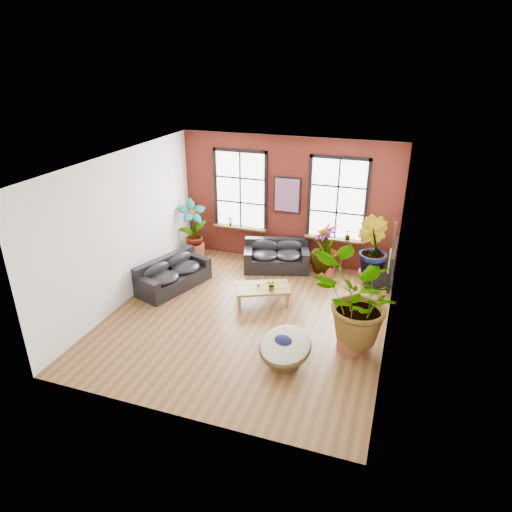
% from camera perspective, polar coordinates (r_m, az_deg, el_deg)
% --- Properties ---
extents(room, '(6.04, 6.54, 3.54)m').
position_cam_1_polar(room, '(9.70, -0.87, 1.64)').
color(room, brown).
rests_on(room, ground).
extents(sofa_back, '(1.91, 1.32, 0.80)m').
position_cam_1_polar(sofa_back, '(12.45, 2.58, -0.04)').
color(sofa_back, black).
rests_on(sofa_back, ground).
extents(sofa_left, '(1.38, 2.08, 0.76)m').
position_cam_1_polar(sofa_left, '(11.66, -10.42, -2.29)').
color(sofa_left, black).
rests_on(sofa_left, ground).
extents(coffee_table, '(1.45, 1.19, 0.49)m').
position_cam_1_polar(coffee_table, '(10.77, 0.80, -4.11)').
color(coffee_table, brown).
rests_on(coffee_table, ground).
extents(papasan_chair, '(1.26, 1.26, 0.75)m').
position_cam_1_polar(papasan_chair, '(8.75, 3.65, -11.32)').
color(papasan_chair, '#453318').
rests_on(papasan_chair, ground).
extents(poster, '(0.74, 0.06, 0.98)m').
position_cam_1_polar(poster, '(12.36, 3.92, 7.61)').
color(poster, black).
rests_on(poster, room).
extents(tv_wall_unit, '(0.13, 1.86, 1.20)m').
position_cam_1_polar(tv_wall_unit, '(9.70, 16.61, -0.73)').
color(tv_wall_unit, black).
rests_on(tv_wall_unit, room).
extents(media_box, '(0.78, 0.71, 0.54)m').
position_cam_1_polar(media_box, '(11.98, 14.80, -2.38)').
color(media_box, black).
rests_on(media_box, ground).
extents(pot_back_left, '(0.66, 0.66, 0.40)m').
position_cam_1_polar(pot_back_left, '(13.37, -7.58, 0.76)').
color(pot_back_left, brown).
rests_on(pot_back_left, ground).
extents(pot_back_right, '(0.59, 0.59, 0.34)m').
position_cam_1_polar(pot_back_right, '(12.11, 13.71, -2.50)').
color(pot_back_right, brown).
rests_on(pot_back_right, ground).
extents(pot_right_wall, '(0.66, 0.66, 0.41)m').
position_cam_1_polar(pot_right_wall, '(9.42, 11.78, -10.33)').
color(pot_right_wall, brown).
rests_on(pot_right_wall, ground).
extents(pot_mid, '(0.54, 0.54, 0.38)m').
position_cam_1_polar(pot_mid, '(12.21, 8.59, -1.71)').
color(pot_mid, brown).
rests_on(pot_mid, ground).
extents(floor_plant_back_left, '(0.98, 0.96, 1.56)m').
position_cam_1_polar(floor_plant_back_left, '(13.08, -7.92, 3.65)').
color(floor_plant_back_left, '#294E14').
rests_on(floor_plant_back_left, ground).
extents(floor_plant_back_right, '(1.11, 1.11, 1.59)m').
position_cam_1_polar(floor_plant_back_right, '(11.82, 14.20, 0.91)').
color(floor_plant_back_right, '#294E14').
rests_on(floor_plant_back_right, ground).
extents(floor_plant_right_wall, '(2.16, 2.11, 1.82)m').
position_cam_1_polar(floor_plant_right_wall, '(8.98, 12.50, -5.72)').
color(floor_plant_right_wall, '#294E14').
rests_on(floor_plant_right_wall, ground).
extents(floor_plant_mid, '(0.98, 0.98, 1.33)m').
position_cam_1_polar(floor_plant_mid, '(11.96, 8.60, 0.97)').
color(floor_plant_mid, '#294E14').
rests_on(floor_plant_mid, ground).
extents(table_plant, '(0.30, 0.28, 0.26)m').
position_cam_1_polar(table_plant, '(10.54, 2.01, -3.68)').
color(table_plant, '#294E14').
rests_on(table_plant, coffee_table).
extents(sill_plant_left, '(0.17, 0.17, 0.27)m').
position_cam_1_polar(sill_plant_left, '(13.10, -3.25, 4.38)').
color(sill_plant_left, '#294E14').
rests_on(sill_plant_left, room).
extents(sill_plant_right, '(0.19, 0.19, 0.27)m').
position_cam_1_polar(sill_plant_right, '(12.31, 11.39, 2.59)').
color(sill_plant_right, '#294E14').
rests_on(sill_plant_right, room).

